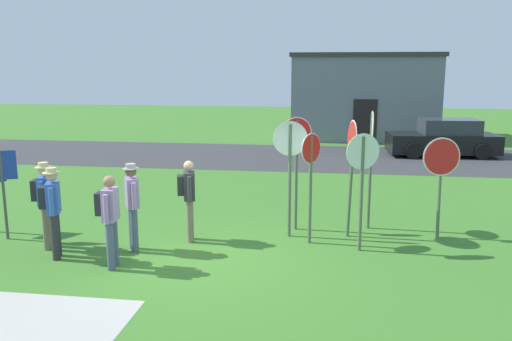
{
  "coord_description": "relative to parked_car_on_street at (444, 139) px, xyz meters",
  "views": [
    {
      "loc": [
        2.42,
        -9.04,
        3.53
      ],
      "look_at": [
        0.79,
        2.25,
        1.3
      ],
      "focal_mm": 36.78,
      "sensor_mm": 36.0,
      "label": 1
    }
  ],
  "objects": [
    {
      "name": "stop_sign_rear_left",
      "position": [
        -3.68,
        -10.56,
        1.05
      ],
      "size": [
        0.07,
        0.63,
        2.63
      ],
      "color": "#51664C",
      "rests_on": "ground"
    },
    {
      "name": "concrete_path",
      "position": [
        -8.92,
        -16.1,
        -0.69
      ],
      "size": [
        3.2,
        2.4,
        0.01
      ],
      "primitive_type": "cube",
      "color": "#ADAAA3",
      "rests_on": "ground"
    },
    {
      "name": "ground_plane",
      "position": [
        -6.97,
        -13.08,
        -0.69
      ],
      "size": [
        80.0,
        80.0,
        0.0
      ],
      "primitive_type": "plane",
      "color": "#3D7528"
    },
    {
      "name": "stop_sign_nearest",
      "position": [
        -5.29,
        -10.88,
        0.98
      ],
      "size": [
        0.63,
        0.2,
        2.5
      ],
      "color": "#51664C",
      "rests_on": "ground"
    },
    {
      "name": "person_near_signs",
      "position": [
        -8.39,
        -13.65,
        0.29
      ],
      "size": [
        0.38,
        0.57,
        1.69
      ],
      "color": "#4C5670",
      "rests_on": "ground"
    },
    {
      "name": "stop_sign_tallest",
      "position": [
        -3.94,
        -12.08,
        0.88
      ],
      "size": [
        0.63,
        0.31,
        2.32
      ],
      "color": "#51664C",
      "rests_on": "ground"
    },
    {
      "name": "person_with_sunhat",
      "position": [
        -10.09,
        -12.83,
        0.32
      ],
      "size": [
        0.42,
        0.56,
        1.74
      ],
      "color": "#7A6B56",
      "rests_on": "ground"
    },
    {
      "name": "person_holding_notes",
      "position": [
        -7.42,
        -11.99,
        0.29
      ],
      "size": [
        0.43,
        0.55,
        1.69
      ],
      "color": "#7A6B56",
      "rests_on": "ground"
    },
    {
      "name": "stop_sign_rear_right",
      "position": [
        -4.12,
        -11.21,
        1.02
      ],
      "size": [
        0.19,
        0.77,
        2.49
      ],
      "color": "#51664C",
      "rests_on": "ground"
    },
    {
      "name": "info_panel_leftmost",
      "position": [
        -11.23,
        -12.43,
        0.61
      ],
      "size": [
        0.57,
        0.23,
        1.88
      ],
      "color": "#4C4C51",
      "rests_on": "ground"
    },
    {
      "name": "person_in_blue",
      "position": [
        -9.65,
        -13.33,
        0.32
      ],
      "size": [
        0.44,
        0.54,
        1.74
      ],
      "color": "#2D2D33",
      "rests_on": "ground"
    },
    {
      "name": "stop_sign_low_front",
      "position": [
        -2.27,
        -10.99,
        0.77
      ],
      "size": [
        0.79,
        0.24,
        2.13
      ],
      "color": "#51664C",
      "rests_on": "ground"
    },
    {
      "name": "stop_sign_leaning_left",
      "position": [
        -5.39,
        -11.39,
        0.99
      ],
      "size": [
        0.72,
        0.08,
        2.46
      ],
      "color": "#51664C",
      "rests_on": "ground"
    },
    {
      "name": "building_background",
      "position": [
        -3.0,
        5.68,
        1.45
      ],
      "size": [
        7.22,
        5.37,
        4.26
      ],
      "color": "slate",
      "rests_on": "ground"
    },
    {
      "name": "person_on_left",
      "position": [
        -8.33,
        -12.72,
        0.3
      ],
      "size": [
        0.37,
        0.5,
        1.74
      ],
      "color": "#4C5670",
      "rests_on": "ground"
    },
    {
      "name": "street_asphalt",
      "position": [
        -6.97,
        -1.16,
        -0.68
      ],
      "size": [
        60.0,
        6.4,
        0.01
      ],
      "primitive_type": "cube",
      "color": "#38383A",
      "rests_on": "ground"
    },
    {
      "name": "parked_car_on_street",
      "position": [
        0.0,
        0.0,
        0.0
      ],
      "size": [
        4.42,
        2.27,
        1.51
      ],
      "color": "black",
      "rests_on": "ground"
    },
    {
      "name": "stop_sign_center_cluster",
      "position": [
        -4.94,
        -11.77,
        0.82
      ],
      "size": [
        0.36,
        0.52,
        2.27
      ],
      "color": "#51664C",
      "rests_on": "ground"
    }
  ]
}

